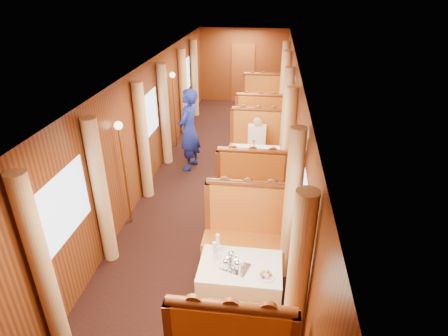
% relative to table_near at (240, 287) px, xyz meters
% --- Properties ---
extents(floor, '(3.00, 12.00, 0.01)m').
position_rel_table_near_xyz_m(floor, '(-0.75, 3.50, -0.38)').
color(floor, black).
rests_on(floor, ground).
extents(ceiling, '(3.00, 12.00, 0.01)m').
position_rel_table_near_xyz_m(ceiling, '(-0.75, 3.50, 2.12)').
color(ceiling, silver).
rests_on(ceiling, wall_left).
extents(wall_far, '(3.00, 0.01, 2.50)m').
position_rel_table_near_xyz_m(wall_far, '(-0.75, 9.50, 0.88)').
color(wall_far, brown).
rests_on(wall_far, floor).
extents(wall_left, '(0.01, 12.00, 2.50)m').
position_rel_table_near_xyz_m(wall_left, '(-2.25, 3.50, 0.88)').
color(wall_left, brown).
rests_on(wall_left, floor).
extents(wall_right, '(0.01, 12.00, 2.50)m').
position_rel_table_near_xyz_m(wall_right, '(0.75, 3.50, 0.88)').
color(wall_right, brown).
rests_on(wall_right, floor).
extents(doorway_far, '(0.80, 0.04, 2.00)m').
position_rel_table_near_xyz_m(doorway_far, '(-0.75, 9.47, 0.62)').
color(doorway_far, brown).
rests_on(doorway_far, floor).
extents(table_near, '(1.05, 0.72, 0.75)m').
position_rel_table_near_xyz_m(table_near, '(0.00, 0.00, 0.00)').
color(table_near, white).
rests_on(table_near, floor).
extents(banquette_near_aft, '(1.30, 0.55, 1.34)m').
position_rel_table_near_xyz_m(banquette_near_aft, '(0.00, 1.01, 0.05)').
color(banquette_near_aft, '#B84514').
rests_on(banquette_near_aft, floor).
extents(table_mid, '(1.05, 0.72, 0.75)m').
position_rel_table_near_xyz_m(table_mid, '(0.00, 3.50, 0.00)').
color(table_mid, white).
rests_on(table_mid, floor).
extents(banquette_mid_fwd, '(1.30, 0.55, 1.34)m').
position_rel_table_near_xyz_m(banquette_mid_fwd, '(0.00, 2.49, 0.05)').
color(banquette_mid_fwd, '#B84514').
rests_on(banquette_mid_fwd, floor).
extents(banquette_mid_aft, '(1.30, 0.55, 1.34)m').
position_rel_table_near_xyz_m(banquette_mid_aft, '(0.00, 4.51, 0.05)').
color(banquette_mid_aft, '#B84514').
rests_on(banquette_mid_aft, floor).
extents(table_far, '(1.05, 0.72, 0.75)m').
position_rel_table_near_xyz_m(table_far, '(0.00, 7.00, 0.00)').
color(table_far, white).
rests_on(table_far, floor).
extents(banquette_far_fwd, '(1.30, 0.55, 1.34)m').
position_rel_table_near_xyz_m(banquette_far_fwd, '(0.00, 5.99, 0.05)').
color(banquette_far_fwd, '#B84514').
rests_on(banquette_far_fwd, floor).
extents(banquette_far_aft, '(1.30, 0.55, 1.34)m').
position_rel_table_near_xyz_m(banquette_far_aft, '(0.00, 8.01, 0.05)').
color(banquette_far_aft, '#B84514').
rests_on(banquette_far_aft, floor).
extents(tea_tray, '(0.40, 0.35, 0.01)m').
position_rel_table_near_xyz_m(tea_tray, '(-0.07, -0.04, 0.38)').
color(tea_tray, silver).
rests_on(tea_tray, table_near).
extents(teapot_left, '(0.17, 0.15, 0.12)m').
position_rel_table_near_xyz_m(teapot_left, '(-0.17, -0.09, 0.44)').
color(teapot_left, silver).
rests_on(teapot_left, tea_tray).
extents(teapot_right, '(0.16, 0.13, 0.12)m').
position_rel_table_near_xyz_m(teapot_right, '(-0.03, -0.10, 0.44)').
color(teapot_right, silver).
rests_on(teapot_right, tea_tray).
extents(teapot_back, '(0.18, 0.15, 0.12)m').
position_rel_table_near_xyz_m(teapot_back, '(-0.12, 0.05, 0.44)').
color(teapot_back, silver).
rests_on(teapot_back, tea_tray).
extents(fruit_plate, '(0.23, 0.23, 0.05)m').
position_rel_table_near_xyz_m(fruit_plate, '(0.32, -0.16, 0.39)').
color(fruit_plate, white).
rests_on(fruit_plate, table_near).
extents(cup_inboard, '(0.08, 0.08, 0.26)m').
position_rel_table_near_xyz_m(cup_inboard, '(-0.34, 0.08, 0.48)').
color(cup_inboard, white).
rests_on(cup_inboard, table_near).
extents(cup_outboard, '(0.08, 0.08, 0.26)m').
position_rel_table_near_xyz_m(cup_outboard, '(-0.33, 0.25, 0.48)').
color(cup_outboard, white).
rests_on(cup_outboard, table_near).
extents(rose_vase_mid, '(0.06, 0.06, 0.36)m').
position_rel_table_near_xyz_m(rose_vase_mid, '(-0.03, 3.51, 0.55)').
color(rose_vase_mid, silver).
rests_on(rose_vase_mid, table_mid).
extents(rose_vase_far, '(0.06, 0.06, 0.36)m').
position_rel_table_near_xyz_m(rose_vase_far, '(0.01, 6.99, 0.55)').
color(rose_vase_far, silver).
rests_on(rose_vase_far, table_far).
extents(window_left_near, '(0.01, 1.20, 0.90)m').
position_rel_table_near_xyz_m(window_left_near, '(-2.24, 0.00, 1.07)').
color(window_left_near, '#97ADCD').
rests_on(window_left_near, wall_left).
extents(curtain_left_near_a, '(0.22, 0.22, 2.35)m').
position_rel_table_near_xyz_m(curtain_left_near_a, '(-2.13, -0.78, 0.80)').
color(curtain_left_near_a, '#E2AE74').
rests_on(curtain_left_near_a, floor).
extents(curtain_left_near_b, '(0.22, 0.22, 2.35)m').
position_rel_table_near_xyz_m(curtain_left_near_b, '(-2.13, 0.78, 0.80)').
color(curtain_left_near_b, '#E2AE74').
rests_on(curtain_left_near_b, floor).
extents(window_right_near, '(0.01, 1.20, 0.90)m').
position_rel_table_near_xyz_m(window_right_near, '(0.74, 0.00, 1.07)').
color(window_right_near, '#97ADCD').
rests_on(window_right_near, wall_right).
extents(curtain_right_near_a, '(0.22, 0.22, 2.35)m').
position_rel_table_near_xyz_m(curtain_right_near_a, '(0.63, -0.78, 0.80)').
color(curtain_right_near_a, '#E2AE74').
rests_on(curtain_right_near_a, floor).
extents(curtain_right_near_b, '(0.22, 0.22, 2.35)m').
position_rel_table_near_xyz_m(curtain_right_near_b, '(0.63, 0.78, 0.80)').
color(curtain_right_near_b, '#E2AE74').
rests_on(curtain_right_near_b, floor).
extents(window_left_mid, '(0.01, 1.20, 0.90)m').
position_rel_table_near_xyz_m(window_left_mid, '(-2.24, 3.50, 1.07)').
color(window_left_mid, '#97ADCD').
rests_on(window_left_mid, wall_left).
extents(curtain_left_mid_a, '(0.22, 0.22, 2.35)m').
position_rel_table_near_xyz_m(curtain_left_mid_a, '(-2.13, 2.72, 0.80)').
color(curtain_left_mid_a, '#E2AE74').
rests_on(curtain_left_mid_a, floor).
extents(curtain_left_mid_b, '(0.22, 0.22, 2.35)m').
position_rel_table_near_xyz_m(curtain_left_mid_b, '(-2.13, 4.28, 0.80)').
color(curtain_left_mid_b, '#E2AE74').
rests_on(curtain_left_mid_b, floor).
extents(window_right_mid, '(0.01, 1.20, 0.90)m').
position_rel_table_near_xyz_m(window_right_mid, '(0.74, 3.50, 1.07)').
color(window_right_mid, '#97ADCD').
rests_on(window_right_mid, wall_right).
extents(curtain_right_mid_a, '(0.22, 0.22, 2.35)m').
position_rel_table_near_xyz_m(curtain_right_mid_a, '(0.63, 2.72, 0.80)').
color(curtain_right_mid_a, '#E2AE74').
rests_on(curtain_right_mid_a, floor).
extents(curtain_right_mid_b, '(0.22, 0.22, 2.35)m').
position_rel_table_near_xyz_m(curtain_right_mid_b, '(0.63, 4.28, 0.80)').
color(curtain_right_mid_b, '#E2AE74').
rests_on(curtain_right_mid_b, floor).
extents(window_left_far, '(0.01, 1.20, 0.90)m').
position_rel_table_near_xyz_m(window_left_far, '(-2.24, 7.00, 1.07)').
color(window_left_far, '#97ADCD').
rests_on(window_left_far, wall_left).
extents(curtain_left_far_a, '(0.22, 0.22, 2.35)m').
position_rel_table_near_xyz_m(curtain_left_far_a, '(-2.13, 6.22, 0.80)').
color(curtain_left_far_a, '#E2AE74').
rests_on(curtain_left_far_a, floor).
extents(curtain_left_far_b, '(0.22, 0.22, 2.35)m').
position_rel_table_near_xyz_m(curtain_left_far_b, '(-2.13, 7.78, 0.80)').
color(curtain_left_far_b, '#E2AE74').
rests_on(curtain_left_far_b, floor).
extents(window_right_far, '(0.01, 1.20, 0.90)m').
position_rel_table_near_xyz_m(window_right_far, '(0.74, 7.00, 1.07)').
color(window_right_far, '#97ADCD').
rests_on(window_right_far, wall_right).
extents(curtain_right_far_a, '(0.22, 0.22, 2.35)m').
position_rel_table_near_xyz_m(curtain_right_far_a, '(0.63, 6.22, 0.80)').
color(curtain_right_far_a, '#E2AE74').
rests_on(curtain_right_far_a, floor).
extents(curtain_right_far_b, '(0.22, 0.22, 2.35)m').
position_rel_table_near_xyz_m(curtain_right_far_b, '(0.63, 7.78, 0.80)').
color(curtain_right_far_b, '#E2AE74').
rests_on(curtain_right_far_b, floor).
extents(sconce_left_fore, '(0.14, 0.14, 1.95)m').
position_rel_table_near_xyz_m(sconce_left_fore, '(-2.15, 1.75, 1.01)').
color(sconce_left_fore, '#BF8C3F').
rests_on(sconce_left_fore, floor).
extents(sconce_right_fore, '(0.14, 0.14, 1.95)m').
position_rel_table_near_xyz_m(sconce_right_fore, '(0.65, 1.75, 1.01)').
color(sconce_right_fore, '#BF8C3F').
rests_on(sconce_right_fore, floor).
extents(sconce_left_aft, '(0.14, 0.14, 1.95)m').
position_rel_table_near_xyz_m(sconce_left_aft, '(-2.15, 5.25, 1.01)').
color(sconce_left_aft, '#BF8C3F').
rests_on(sconce_left_aft, floor).
extents(sconce_right_aft, '(0.14, 0.14, 1.95)m').
position_rel_table_near_xyz_m(sconce_right_aft, '(0.65, 5.25, 1.01)').
color(sconce_right_aft, '#BF8C3F').
rests_on(sconce_right_aft, floor).
extents(steward, '(0.60, 0.77, 1.89)m').
position_rel_table_near_xyz_m(steward, '(-1.52, 4.04, 0.57)').
color(steward, navy).
rests_on(steward, floor).
extents(passenger, '(0.40, 0.44, 0.76)m').
position_rel_table_near_xyz_m(passenger, '(-0.00, 4.28, 0.37)').
color(passenger, beige).
rests_on(passenger, banquette_mid_aft).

